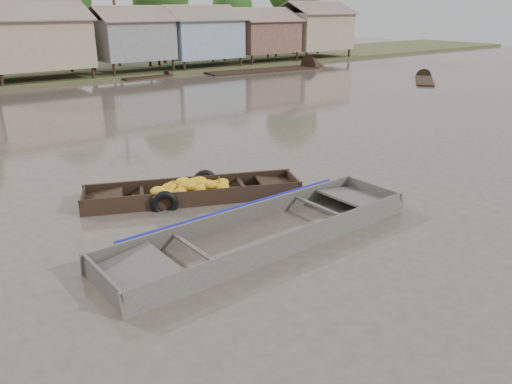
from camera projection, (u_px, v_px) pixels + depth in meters
ground at (277, 236)px, 11.75m from camera, size 120.00×120.00×0.00m
riverbank at (34, 35)px, 36.24m from camera, size 120.00×12.47×10.22m
banana_boat at (190, 192)px, 13.98m from camera, size 6.09×3.66×0.83m
viewer_boat at (264, 236)px, 11.60m from camera, size 7.94×2.27×0.63m
distant_boats at (164, 84)px, 34.54m from camera, size 48.54×15.94×0.35m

